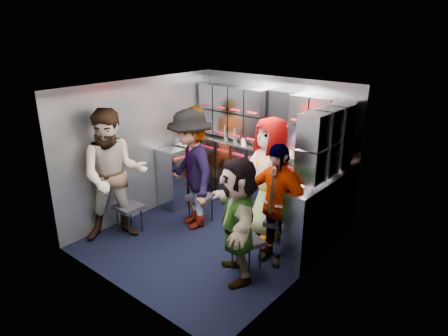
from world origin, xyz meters
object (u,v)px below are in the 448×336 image
Objects in this scene: jump_seat_near_right at (246,242)px; attendant_arc_e at (238,220)px; jump_seat_mid_right at (283,223)px; jump_seat_near_left at (129,208)px; jump_seat_mid_left at (200,198)px; jump_seat_center at (276,205)px; attendant_arc_a at (114,176)px; attendant_arc_c at (270,178)px; attendant_standing at (194,156)px; attendant_arc_d at (276,204)px; attendant_arc_b at (191,170)px.

attendant_arc_e reaches higher than jump_seat_near_right.
jump_seat_mid_right is 0.85m from attendant_arc_e.
jump_seat_mid_right reaches higher than jump_seat_near_left.
attendant_arc_e is (1.29, -0.75, 0.37)m from jump_seat_mid_left.
attendant_arc_a reaches higher than jump_seat_center.
jump_seat_mid_right is (0.42, -0.48, 0.04)m from jump_seat_center.
attendant_arc_c is (-0.29, 0.90, 0.49)m from jump_seat_near_right.
attendant_standing is at bearing 141.44° from jump_seat_mid_left.
attendant_arc_c is at bearing 145.78° from attendant_arc_e.
attendant_arc_c is 1.11× the size of attendant_arc_d.
attendant_arc_d is (1.43, 0.03, -0.11)m from attendant_arc_b.
attendant_arc_a is (-0.55, -1.08, 0.55)m from jump_seat_mid_left.
attendant_arc_b reaches higher than attendant_standing.
attendant_standing is (-1.56, -0.07, 0.42)m from jump_seat_center.
jump_seat_mid_right is at bearing 93.42° from attendant_arc_d.
jump_seat_mid_left is 1.54m from attendant_arc_e.
jump_seat_near_left is 0.24× the size of attendant_arc_c.
attendant_arc_e is at bearing -53.88° from attendant_arc_c.
attendant_arc_d reaches higher than attendant_arc_e.
attendant_standing is 0.83m from attendant_arc_b.
jump_seat_mid_left is at bearing -153.17° from jump_seat_center.
jump_seat_near_right is 0.42m from attendant_arc_e.
jump_seat_mid_right is 1.09× the size of jump_seat_near_right.
jump_seat_mid_left is 0.93× the size of jump_seat_near_right.
jump_seat_near_right is at bearing 9.52° from attendant_arc_b.
jump_seat_near_left is 2.05m from attendant_arc_c.
attendant_arc_d is (1.98, 0.75, 0.40)m from jump_seat_near_left.
jump_seat_near_left is 1.88m from jump_seat_near_right.
attendant_arc_a is at bearing -128.83° from attendant_arc_e.
attendant_arc_c reaches higher than jump_seat_near_left.
jump_seat_mid_left is 1.13m from jump_seat_center.
jump_seat_near_right is (1.85, 0.33, -0.00)m from jump_seat_near_left.
jump_seat_mid_right is 0.29× the size of attendant_arc_c.
jump_seat_mid_left is 0.23× the size of attendant_arc_a.
attendant_arc_d is 1.03× the size of attendant_arc_e.
attendant_arc_d is at bearing 31.34° from attendant_standing.
jump_seat_center is 0.29× the size of attendant_standing.
jump_seat_mid_left is at bearing -178.86° from jump_seat_mid_right.
jump_seat_near_left is 0.24× the size of attendant_arc_b.
jump_seat_mid_left is 1.41m from jump_seat_near_right.
attendant_arc_d is (1.98, -0.59, -0.05)m from attendant_standing.
jump_seat_mid_left reaches higher than jump_seat_near_right.
attendant_standing is at bearing -162.70° from attendant_arc_c.
jump_seat_mid_right reaches higher than jump_seat_mid_left.
jump_seat_mid_left is at bearing -140.58° from attendant_arc_c.
attendant_arc_e is (0.29, -1.08, -0.11)m from attendant_arc_c.
attendant_arc_c is (1.56, -0.11, 0.04)m from attendant_standing.
attendant_arc_b is 1.18× the size of attendant_arc_e.
attendant_standing reaches higher than jump_seat_mid_right.
jump_seat_near_right is at bearing 10.21° from jump_seat_near_left.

